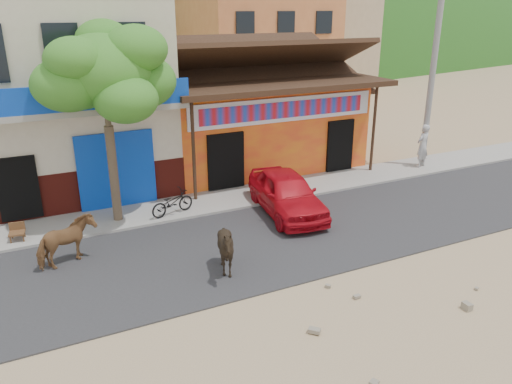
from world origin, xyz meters
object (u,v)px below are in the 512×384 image
cow_tan (66,242)px  red_car (287,193)px  tree (109,126)px  cow_dark (226,249)px  cafe_chair_right (16,226)px  utility_pole (433,69)px  scooter (172,203)px  pedestrian (423,146)px

cow_tan → red_car: bearing=-110.8°
tree → red_car: bearing=-18.4°
tree → cow_dark: 5.44m
red_car → cow_tan: bearing=-167.5°
cafe_chair_right → tree: bearing=13.0°
red_car → utility_pole: bearing=21.9°
red_car → cafe_chair_right: bearing=177.7°
utility_pole → cow_dark: utility_pole is taller
tree → scooter: tree is taller
pedestrian → scooter: bearing=-13.5°
tree → utility_pole: size_ratio=0.75×
cow_tan → red_car: red_car is taller
pedestrian → cafe_chair_right: bearing=-14.5°
tree → red_car: size_ratio=1.47×
pedestrian → cow_tan: bearing=-6.5°
utility_pole → scooter: size_ratio=5.29×
tree → cow_tan: (-1.74, -2.26, -2.44)m
red_car → cafe_chair_right: size_ratio=4.47×
red_car → pedestrian: (7.46, 1.77, 0.28)m
tree → utility_pole: bearing=0.9°
cow_dark → cow_tan: bearing=-152.8°
cow_dark → scooter: size_ratio=0.90×
cow_tan → scooter: size_ratio=1.01×
tree → cow_dark: tree is taller
utility_pole → cow_dark: 12.43m
cafe_chair_right → scooter: bearing=6.6°
cafe_chair_right → cow_tan: bearing=-51.9°
cafe_chair_right → red_car: bearing=-2.4°
utility_pole → scooter: bearing=-177.1°
red_car → scooter: (-3.45, 1.35, -0.22)m
cow_tan → tree: bearing=-63.0°
tree → cafe_chair_right: bearing=-174.8°
tree → pedestrian: tree is taller
cow_tan → scooter: 3.92m
tree → scooter: size_ratio=3.97×
pedestrian → cafe_chair_right: (-15.50, -0.33, -0.44)m
cow_dark → scooter: (-0.14, 4.18, -0.20)m
tree → cow_tan: bearing=-127.6°
cow_tan → red_car: size_ratio=0.37×
cow_tan → utility_pole: bearing=-105.8°
tree → cow_dark: (1.82, -4.53, -2.40)m
cow_dark → cafe_chair_right: bearing=-162.3°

